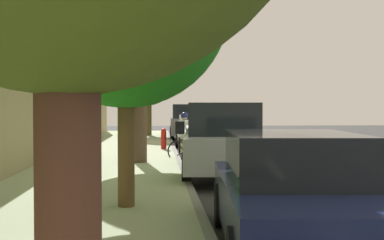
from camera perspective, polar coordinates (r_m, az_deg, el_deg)
name	(u,v)px	position (r m, az deg, el deg)	size (l,w,h in m)	color
ground	(242,173)	(14.13, 5.71, -6.01)	(69.22, 69.22, 0.00)	#323232
sidewalk	(104,171)	(13.99, -10.06, -5.78)	(4.16, 43.26, 0.16)	#A2AD87
curb_edge	(182,170)	(13.93, -1.14, -5.79)	(0.16, 43.26, 0.16)	gray
lane_stripe_centre	(352,174)	(14.49, 17.87, -5.87)	(0.14, 44.20, 0.01)	white
lane_stripe_bike_edge	(234,173)	(14.09, 4.87, -6.01)	(0.12, 43.26, 0.01)	white
building_facade	(17,100)	(14.32, -19.43, 2.22)	(0.50, 43.26, 4.10)	tan
parked_suv_grey_nearest	(187,121)	(28.20, -0.54, -0.16)	(2.04, 4.74, 1.99)	slate
parked_sedan_black_second	(199,133)	(21.00, 0.79, -1.48)	(1.86, 4.41, 1.52)	black
parked_pickup_silver_mid	(221,143)	(13.16, 3.36, -2.62)	(2.31, 5.42, 1.95)	#B7BABF
parked_sedan_dark_blue_far	(292,193)	(6.50, 11.41, -8.23)	(2.07, 4.51, 1.52)	navy
bicycle_at_curb	(191,150)	(17.18, -0.14, -3.40)	(1.64, 0.72, 0.76)	black
cyclist_with_backpack	(184,131)	(17.56, -0.96, -1.23)	(0.53, 0.55, 1.66)	#C6B284
street_tree_near_cyclist	(148,76)	(29.80, -5.05, 5.01)	(3.27, 3.27, 5.30)	brown
street_tree_mid_block	(140,28)	(15.45, -6.02, 10.46)	(3.69, 3.69, 6.07)	#4C3628
street_tree_far_end	(126,3)	(8.69, -7.61, 13.10)	(3.56, 3.56, 5.23)	brown
fire_hydrant	(164,138)	(20.07, -3.27, -2.11)	(0.22, 0.22, 0.84)	red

